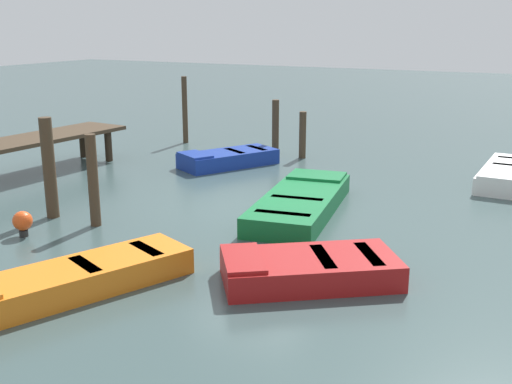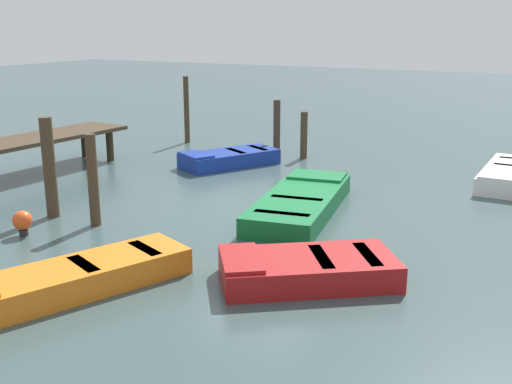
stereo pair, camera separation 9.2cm
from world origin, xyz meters
name	(u,v)px [view 1 (the left image)]	position (x,y,z in m)	size (l,w,h in m)	color
ground_plane	(256,208)	(0.00, 0.00, 0.00)	(80.00, 80.00, 0.00)	#384C4C
dock_segment	(34,142)	(0.19, 6.52, 0.83)	(5.30, 1.92, 0.95)	#423323
rowboat_red	(309,268)	(-3.09, -2.48, 0.22)	(2.59, 2.90, 0.46)	maroon
rowboat_blue	(228,158)	(3.20, 2.51, 0.22)	(2.86, 2.24, 0.46)	navy
rowboat_white	(512,175)	(4.71, -4.62, 0.22)	(3.30, 1.40, 0.46)	silver
rowboat_orange	(65,281)	(-5.14, 0.45, 0.22)	(3.81, 2.38, 0.46)	orange
rowboat_green	(301,202)	(0.16, -0.96, 0.22)	(4.12, 1.98, 0.46)	#0F602D
mooring_piling_near_right	(275,127)	(5.18, 2.01, 0.81)	(0.20, 0.20, 1.62)	#423323
mooring_piling_far_left	(93,181)	(-2.47, 2.23, 0.90)	(0.20, 0.20, 1.79)	#423323
mooring_piling_near_left	(49,168)	(-2.44, 3.37, 1.01)	(0.25, 0.25, 2.03)	#423323
mooring_piling_mid_right	(303,135)	(5.08, 1.10, 0.67)	(0.20, 0.20, 1.34)	#423323
mooring_piling_far_right	(185,110)	(5.54, 5.43, 1.07)	(0.17, 0.17, 2.14)	#423323
marker_buoy	(23,222)	(-3.57, 2.98, 0.29)	(0.36, 0.36, 0.48)	#262626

